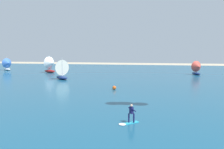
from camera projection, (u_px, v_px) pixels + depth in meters
ocean at (131, 78)px, 53.77m from camera, size 160.00×90.00×0.10m
kitesurfer at (130, 117)px, 20.80m from camera, size 1.85×1.71×1.67m
sailboat_center_horizon at (51, 64)px, 65.41m from camera, size 4.42×3.94×4.94m
sailboat_far_left at (197, 68)px, 59.63m from camera, size 3.12×3.48×3.91m
sailboat_far_right at (60, 69)px, 51.40m from camera, size 4.21×3.99×4.68m
sailboat_leading at (8, 64)px, 72.30m from camera, size 3.71×3.37×4.13m
marker_buoy at (114, 88)px, 38.14m from camera, size 0.62×0.62×0.62m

